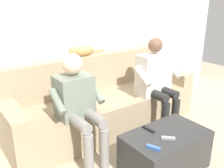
# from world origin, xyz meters

# --- Properties ---
(ground_plane) EXTENTS (8.00, 8.00, 0.00)m
(ground_plane) POSITION_xyz_m (0.00, 0.60, 0.00)
(ground_plane) COLOR tan
(back_wall) EXTENTS (5.52, 0.06, 2.48)m
(back_wall) POSITION_xyz_m (0.00, -0.64, 1.24)
(back_wall) COLOR silver
(back_wall) RESTS_ON ground
(couch) EXTENTS (2.48, 0.82, 0.91)m
(couch) POSITION_xyz_m (0.00, -0.15, 0.32)
(couch) COLOR #9E896B
(couch) RESTS_ON ground
(coffee_table) EXTENTS (0.82, 0.50, 0.40)m
(coffee_table) POSITION_xyz_m (0.00, 0.97, 0.20)
(coffee_table) COLOR #2D2D2D
(coffee_table) RESTS_ON ground
(person_left_seated) EXTENTS (0.60, 0.48, 1.16)m
(person_left_seated) POSITION_xyz_m (-0.56, 0.26, 0.66)
(person_left_seated) COLOR beige
(person_left_seated) RESTS_ON ground
(person_right_seated) EXTENTS (0.51, 0.61, 1.12)m
(person_right_seated) POSITION_xyz_m (0.56, 0.26, 0.63)
(person_right_seated) COLOR slate
(person_right_seated) RESTS_ON ground
(cat_on_backrest) EXTENTS (0.51, 0.12, 0.14)m
(cat_on_backrest) POSITION_xyz_m (0.11, -0.41, 0.98)
(cat_on_backrest) COLOR #B7844C
(cat_on_backrest) RESTS_ON couch
(remote_black) EXTENTS (0.04, 0.15, 0.02)m
(remote_black) POSITION_xyz_m (0.09, 0.82, 0.41)
(remote_black) COLOR black
(remote_black) RESTS_ON coffee_table
(remote_gray) EXTENTS (0.12, 0.11, 0.02)m
(remote_gray) POSITION_xyz_m (0.06, 1.05, 0.42)
(remote_gray) COLOR gray
(remote_gray) RESTS_ON coffee_table
(remote_blue) EXTENTS (0.08, 0.13, 0.02)m
(remote_blue) POSITION_xyz_m (0.28, 1.07, 0.42)
(remote_blue) COLOR #3860B7
(remote_blue) RESTS_ON coffee_table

